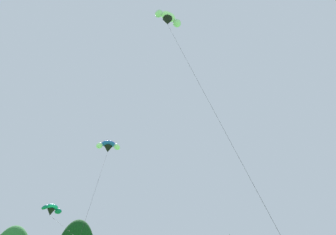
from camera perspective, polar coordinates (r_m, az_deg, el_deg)
parafoil_kite_high_blue_white at (r=41.53m, az=-11.02°, el=-5.28°), size 5.46×19.14×19.68m
parafoil_kite_mid_teal at (r=35.52m, az=-20.77°, el=-15.63°), size 8.69×17.94×9.98m
parafoil_kite_far_white at (r=30.17m, az=-0.02°, el=17.80°), size 5.13×7.99×24.16m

